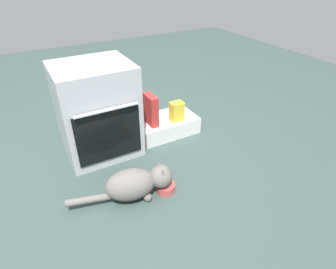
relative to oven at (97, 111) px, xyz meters
The scene contains 7 objects.
ground 0.55m from the oven, 96.40° to the right, with size 8.00×8.00×0.00m, color #384C47.
oven is the anchor object (origin of this frame).
pantry_cabinet 0.70m from the oven, ahead, with size 0.57×0.35×0.16m, color white.
food_bowl 0.84m from the oven, 71.71° to the right, with size 0.14×0.14×0.09m.
cat 0.73m from the oven, 87.31° to the right, with size 0.73×0.29×0.24m.
cereal_box 0.47m from the oven, ahead, with size 0.07×0.18×0.28m, color #B72D28.
snack_bag 0.72m from the oven, ahead, with size 0.12×0.09×0.18m, color yellow.
Camera 1 is at (-0.44, -1.68, 1.46)m, focal length 30.04 mm.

